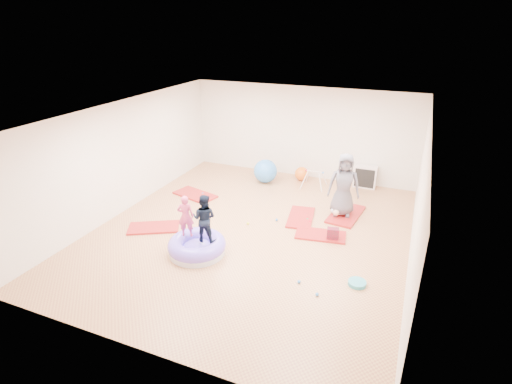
% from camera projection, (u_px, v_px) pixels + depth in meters
% --- Properties ---
extents(room, '(7.01, 8.01, 2.81)m').
position_uv_depth(room, '(251.00, 176.00, 8.84)').
color(room, tan).
rests_on(room, ground).
extents(gym_mat_front_left, '(1.32, 1.08, 0.05)m').
position_uv_depth(gym_mat_front_left, '(154.00, 227.00, 9.54)').
color(gym_mat_front_left, '#B00C23').
rests_on(gym_mat_front_left, ground).
extents(gym_mat_mid_left, '(1.35, 0.92, 0.05)m').
position_uv_depth(gym_mat_mid_left, '(195.00, 195.00, 11.31)').
color(gym_mat_mid_left, '#B00C23').
rests_on(gym_mat_mid_left, ground).
extents(gym_mat_center_back, '(0.78, 1.28, 0.05)m').
position_uv_depth(gym_mat_center_back, '(301.00, 217.00, 10.02)').
color(gym_mat_center_back, '#B00C23').
rests_on(gym_mat_center_back, ground).
extents(gym_mat_right, '(1.22, 0.74, 0.05)m').
position_uv_depth(gym_mat_right, '(321.00, 235.00, 9.21)').
color(gym_mat_right, '#B00C23').
rests_on(gym_mat_right, ground).
extents(gym_mat_rear_right, '(0.83, 1.41, 0.06)m').
position_uv_depth(gym_mat_rear_right, '(346.00, 214.00, 10.17)').
color(gym_mat_rear_right, '#B00C23').
rests_on(gym_mat_rear_right, ground).
extents(inflatable_cushion, '(1.24, 1.24, 0.39)m').
position_uv_depth(inflatable_cushion, '(197.00, 246.00, 8.50)').
color(inflatable_cushion, silver).
rests_on(inflatable_cushion, ground).
extents(child_pink, '(0.40, 0.34, 0.94)m').
position_uv_depth(child_pink, '(185.00, 214.00, 8.41)').
color(child_pink, '#D7416F').
rests_on(child_pink, inflatable_cushion).
extents(child_navy, '(0.55, 0.45, 1.05)m').
position_uv_depth(child_navy, '(204.00, 216.00, 8.20)').
color(child_navy, black).
rests_on(child_navy, inflatable_cushion).
extents(adult_caregiver, '(0.87, 0.66, 1.60)m').
position_uv_depth(adult_caregiver, '(344.00, 185.00, 9.82)').
color(adult_caregiver, '#53515D').
rests_on(adult_caregiver, gym_mat_rear_right).
extents(infant, '(0.33, 0.34, 0.20)m').
position_uv_depth(infant, '(337.00, 211.00, 10.03)').
color(infant, '#A7B6CD').
rests_on(infant, gym_mat_rear_right).
extents(ball_pit_balls, '(4.21, 3.24, 0.07)m').
position_uv_depth(ball_pit_balls, '(276.00, 231.00, 9.34)').
color(ball_pit_balls, green).
rests_on(ball_pit_balls, ground).
extents(exercise_ball_blue, '(0.71, 0.71, 0.71)m').
position_uv_depth(exercise_ball_blue, '(265.00, 171.00, 12.11)').
color(exercise_ball_blue, '#347EDB').
rests_on(exercise_ball_blue, ground).
extents(exercise_ball_orange, '(0.42, 0.42, 0.42)m').
position_uv_depth(exercise_ball_orange, '(302.00, 174.00, 12.31)').
color(exercise_ball_orange, orange).
rests_on(exercise_ball_orange, ground).
extents(infant_play_gym, '(0.68, 0.65, 0.52)m').
position_uv_depth(infant_play_gym, '(314.00, 177.00, 11.72)').
color(infant_play_gym, silver).
rests_on(infant_play_gym, ground).
extents(cube_shelf, '(0.65, 0.32, 0.65)m').
position_uv_depth(cube_shelf, '(365.00, 177.00, 11.77)').
color(cube_shelf, silver).
rests_on(cube_shelf, ground).
extents(balance_disc, '(0.34, 0.34, 0.08)m').
position_uv_depth(balance_disc, '(357.00, 283.00, 7.52)').
color(balance_disc, teal).
rests_on(balance_disc, ground).
extents(backpack, '(0.29, 0.21, 0.30)m').
position_uv_depth(backpack, '(333.00, 234.00, 8.98)').
color(backpack, maroon).
rests_on(backpack, ground).
extents(yellow_toy, '(0.19, 0.19, 0.03)m').
position_uv_depth(yellow_toy, '(212.00, 236.00, 9.17)').
color(yellow_toy, yellow).
rests_on(yellow_toy, ground).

